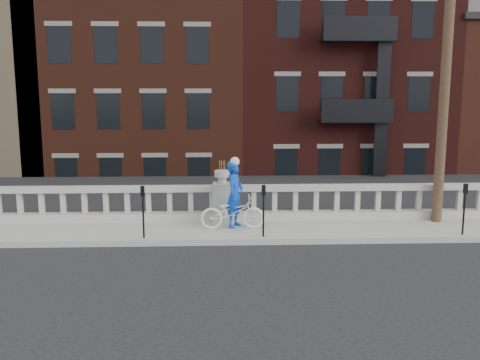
% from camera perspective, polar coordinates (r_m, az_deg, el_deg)
% --- Properties ---
extents(ground, '(120.00, 120.00, 0.00)m').
position_cam_1_polar(ground, '(11.89, -1.73, -9.62)').
color(ground, black).
rests_on(ground, ground).
extents(sidewalk, '(32.00, 2.20, 0.15)m').
position_cam_1_polar(sidewalk, '(14.74, -1.85, -5.49)').
color(sidewalk, gray).
rests_on(sidewalk, ground).
extents(balustrade, '(28.00, 0.34, 1.03)m').
position_cam_1_polar(balustrade, '(15.53, -1.89, -2.56)').
color(balustrade, gray).
rests_on(balustrade, sidewalk).
extents(planter_pedestal, '(0.55, 0.55, 1.76)m').
position_cam_1_polar(planter_pedestal, '(15.49, -1.90, -1.87)').
color(planter_pedestal, gray).
rests_on(planter_pedestal, sidewalk).
extents(lower_level, '(80.00, 44.00, 20.80)m').
position_cam_1_polar(lower_level, '(34.30, -1.20, 7.51)').
color(lower_level, '#605E59').
rests_on(lower_level, ground).
extents(utility_pole, '(1.60, 0.28, 10.00)m').
position_cam_1_polar(utility_pole, '(16.16, 21.27, 13.68)').
color(utility_pole, '#422D1E').
rests_on(utility_pole, sidewalk).
extents(parking_meter_b, '(0.10, 0.09, 1.36)m').
position_cam_1_polar(parking_meter_b, '(13.83, -10.31, -2.73)').
color(parking_meter_b, black).
rests_on(parking_meter_b, sidewalk).
extents(parking_meter_c, '(0.10, 0.09, 1.36)m').
position_cam_1_polar(parking_meter_c, '(13.74, 2.52, -2.66)').
color(parking_meter_c, black).
rests_on(parking_meter_c, sidewalk).
extents(parking_meter_d, '(0.10, 0.09, 1.36)m').
position_cam_1_polar(parking_meter_d, '(15.11, 22.83, -2.29)').
color(parking_meter_d, black).
rests_on(parking_meter_d, sidewalk).
extents(bicycle, '(1.75, 0.66, 0.91)m').
position_cam_1_polar(bicycle, '(14.63, -0.81, -3.45)').
color(bicycle, white).
rests_on(bicycle, sidewalk).
extents(cyclist, '(0.68, 0.79, 1.85)m').
position_cam_1_polar(cyclist, '(14.71, -0.56, -1.52)').
color(cyclist, '#0C41C1').
rests_on(cyclist, sidewalk).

